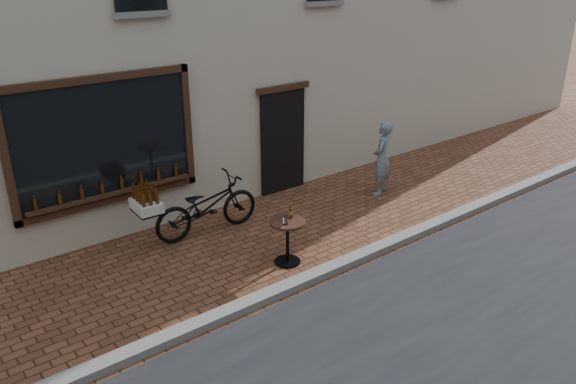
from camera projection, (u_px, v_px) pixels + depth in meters
ground at (322, 284)px, 8.73m from camera, size 90.00×90.00×0.00m
kerb at (314, 276)px, 8.86m from camera, size 90.00×0.25×0.12m
cargo_bicycle at (205, 206)px, 10.17m from camera, size 2.37×0.80×1.14m
bistro_table at (288, 233)px, 9.17m from camera, size 0.59×0.59×1.02m
pedestrian at (382, 158)px, 11.84m from camera, size 0.70×0.62×1.61m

